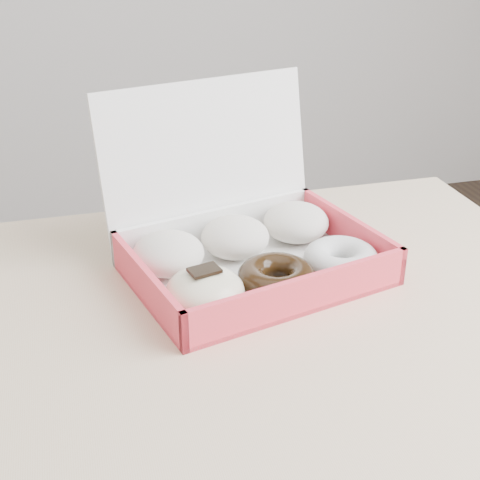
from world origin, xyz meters
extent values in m
cube|color=#D2B28A|center=(0.00, 0.00, 0.73)|extent=(1.20, 0.80, 0.04)
cylinder|color=#D2B28A|center=(0.55, 0.35, 0.35)|extent=(0.05, 0.05, 0.71)
cube|color=white|center=(0.21, 0.16, 0.75)|extent=(0.34, 0.28, 0.01)
cube|color=#FF3F50|center=(0.23, 0.06, 0.77)|extent=(0.29, 0.08, 0.05)
cube|color=white|center=(0.18, 0.26, 0.77)|extent=(0.29, 0.08, 0.05)
cube|color=#FF3F50|center=(0.07, 0.12, 0.77)|extent=(0.06, 0.21, 0.05)
cube|color=#FF3F50|center=(0.35, 0.19, 0.77)|extent=(0.06, 0.21, 0.05)
cube|color=white|center=(0.18, 0.28, 0.86)|extent=(0.30, 0.12, 0.21)
ellipsoid|color=silver|center=(0.11, 0.19, 0.78)|extent=(0.11, 0.11, 0.05)
ellipsoid|color=silver|center=(0.20, 0.21, 0.78)|extent=(0.11, 0.11, 0.05)
ellipsoid|color=silver|center=(0.29, 0.23, 0.78)|extent=(0.11, 0.11, 0.05)
ellipsoid|color=beige|center=(0.13, 0.09, 0.78)|extent=(0.11, 0.11, 0.05)
cube|color=black|center=(0.13, 0.09, 0.81)|extent=(0.04, 0.03, 0.00)
torus|color=black|center=(0.22, 0.11, 0.77)|extent=(0.11, 0.11, 0.03)
torus|color=white|center=(0.31, 0.13, 0.77)|extent=(0.11, 0.11, 0.03)
camera|label=1|loc=(0.01, -0.54, 1.17)|focal=50.00mm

